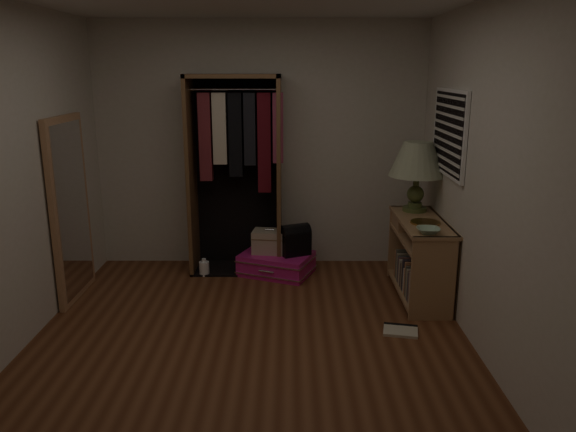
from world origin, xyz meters
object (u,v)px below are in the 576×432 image
object	(u,v)px
open_wardrobe	(237,157)
white_jug	(204,268)
black_bag	(295,239)
pink_suitcase	(276,263)
floor_mirror	(70,209)
train_case	(270,241)
table_lamp	(417,161)
console_bookshelf	(419,256)

from	to	relation	value
open_wardrobe	white_jug	xyz separation A→B (m)	(-0.35, -0.23, -1.14)
open_wardrobe	black_bag	size ratio (longest dim) A/B	5.81
black_bag	white_jug	bearing A→B (deg)	157.86
pink_suitcase	white_jug	xyz separation A→B (m)	(-0.76, -0.06, -0.03)
floor_mirror	train_case	xyz separation A→B (m)	(1.81, 0.64, -0.51)
pink_suitcase	black_bag	size ratio (longest dim) A/B	2.46
train_case	table_lamp	xyz separation A→B (m)	(1.43, -0.30, 0.90)
console_bookshelf	train_case	size ratio (longest dim) A/B	2.91
floor_mirror	train_case	distance (m)	1.98
console_bookshelf	black_bag	size ratio (longest dim) A/B	3.18
floor_mirror	white_jug	world-z (taller)	floor_mirror
floor_mirror	black_bag	distance (m)	2.20
floor_mirror	table_lamp	world-z (taller)	floor_mirror
open_wardrobe	floor_mirror	size ratio (longest dim) A/B	1.21
train_case	white_jug	world-z (taller)	train_case
table_lamp	floor_mirror	bearing A→B (deg)	-173.97
train_case	white_jug	size ratio (longest dim) A/B	2.10
floor_mirror	pink_suitcase	size ratio (longest dim) A/B	1.96
open_wardrobe	floor_mirror	distance (m)	1.71
floor_mirror	white_jug	bearing A→B (deg)	25.73
floor_mirror	white_jug	size ratio (longest dim) A/B	9.28
floor_mirror	console_bookshelf	bearing A→B (deg)	0.41
open_wardrobe	train_case	bearing A→B (deg)	-22.05
console_bookshelf	floor_mirror	world-z (taller)	floor_mirror
pink_suitcase	open_wardrobe	bearing A→B (deg)	178.52
console_bookshelf	pink_suitcase	distance (m)	1.51
train_case	black_bag	distance (m)	0.27
pink_suitcase	table_lamp	xyz separation A→B (m)	(1.36, -0.26, 1.13)
train_case	console_bookshelf	bearing A→B (deg)	-15.62
floor_mirror	pink_suitcase	world-z (taller)	floor_mirror
black_bag	white_jug	world-z (taller)	black_bag
floor_mirror	open_wardrobe	bearing A→B (deg)	27.64
open_wardrobe	black_bag	distance (m)	1.04
black_bag	console_bookshelf	bearing A→B (deg)	-49.83
floor_mirror	pink_suitcase	bearing A→B (deg)	17.71
train_case	table_lamp	bearing A→B (deg)	-4.05
pink_suitcase	table_lamp	world-z (taller)	table_lamp
open_wardrobe	floor_mirror	world-z (taller)	open_wardrobe
pink_suitcase	console_bookshelf	bearing A→B (deg)	-1.13
black_bag	white_jug	distance (m)	1.00
table_lamp	white_jug	distance (m)	2.43
open_wardrobe	pink_suitcase	distance (m)	1.19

